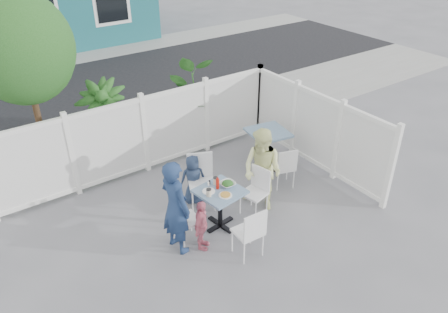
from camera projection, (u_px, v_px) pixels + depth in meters
ground at (208, 234)px, 7.28m from camera, size 80.00×80.00×0.00m
near_sidewalk at (117, 144)px, 9.95m from camera, size 24.00×2.60×0.01m
street at (65, 93)px, 12.55m from camera, size 24.00×5.00×0.01m
far_sidewalk at (36, 64)px, 14.73m from camera, size 24.00×1.60×0.01m
fence_back at (145, 136)px, 8.62m from camera, size 5.86×0.08×1.60m
fence_right at (315, 131)px, 8.79m from camera, size 0.08×3.66×1.60m
tree at (22, 49)px, 7.49m from camera, size 1.80×1.62×3.59m
potted_shrub_a at (104, 125)px, 8.77m from camera, size 1.42×1.42×1.80m
potted_shrub_b at (197, 104)px, 9.80m from camera, size 1.94×1.99×1.69m
main_table at (220, 199)px, 7.18m from camera, size 0.78×0.78×0.73m
spare_table at (268, 139)px, 8.84m from camera, size 0.87×0.87×0.80m
chair_left at (183, 217)px, 6.86m from camera, size 0.39×0.40×0.86m
chair_right at (257, 188)px, 7.56m from camera, size 0.46×0.48×0.87m
chair_back at (201, 177)px, 7.72m from camera, size 0.60×0.59×1.00m
chair_near at (251, 230)px, 6.56m from camera, size 0.43×0.41×0.90m
chair_spare at (285, 165)px, 8.21m from camera, size 0.49×0.48×0.85m
man at (175, 207)px, 6.60m from camera, size 0.46×0.63×1.60m
woman at (262, 170)px, 7.57m from camera, size 0.75×0.86×1.53m
boy at (193, 179)px, 7.82m from camera, size 0.55×0.45×0.98m
toddler at (201, 226)px, 6.78m from camera, size 0.53×0.51×0.89m
plate_main at (225, 195)px, 6.97m from camera, size 0.22×0.22×0.01m
plate_side at (209, 191)px, 7.06m from camera, size 0.21×0.21×0.01m
salad_bowl at (228, 184)px, 7.20m from camera, size 0.25×0.25×0.06m
coffee_cup_a at (209, 193)px, 6.93m from camera, size 0.08×0.08×0.12m
coffee_cup_b at (216, 181)px, 7.22m from camera, size 0.08×0.08×0.12m
ketchup_bottle at (218, 184)px, 7.10m from camera, size 0.06×0.06×0.18m
salt_shaker at (208, 184)px, 7.19m from camera, size 0.03×0.03×0.07m
pepper_shaker at (210, 182)px, 7.24m from camera, size 0.03×0.03×0.07m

